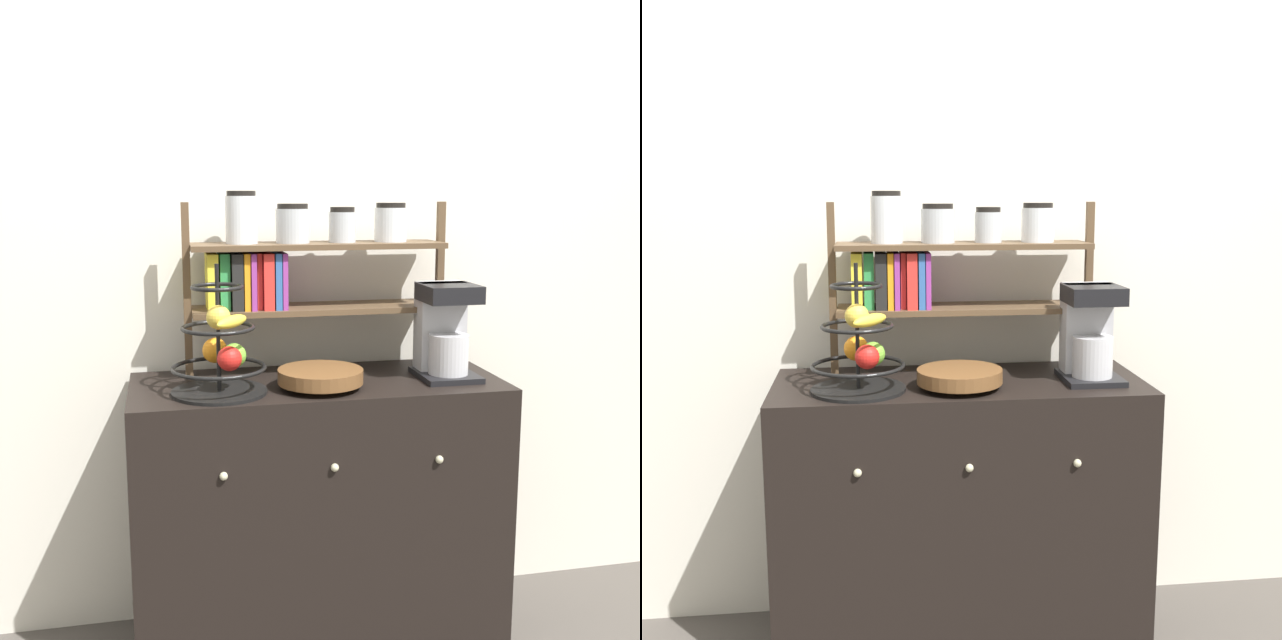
{
  "view_description": "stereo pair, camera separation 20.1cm",
  "coord_description": "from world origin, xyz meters",
  "views": [
    {
      "loc": [
        -0.47,
        -2.0,
        1.47
      ],
      "look_at": [
        0.01,
        0.24,
        1.08
      ],
      "focal_mm": 42.0,
      "sensor_mm": 36.0,
      "label": 1
    },
    {
      "loc": [
        -0.27,
        -2.03,
        1.47
      ],
      "look_at": [
        0.01,
        0.24,
        1.08
      ],
      "focal_mm": 42.0,
      "sensor_mm": 36.0,
      "label": 2
    }
  ],
  "objects": [
    {
      "name": "wall_back",
      "position": [
        0.0,
        0.52,
        1.3
      ],
      "size": [
        7.0,
        0.05,
        2.6
      ],
      "primitive_type": "cube",
      "color": "silver",
      "rests_on": "ground_plane"
    },
    {
      "name": "coffee_maker",
      "position": [
        0.41,
        0.21,
        1.04
      ],
      "size": [
        0.18,
        0.21,
        0.3
      ],
      "color": "black",
      "rests_on": "sideboard"
    },
    {
      "name": "fruit_stand",
      "position": [
        -0.31,
        0.15,
        1.01
      ],
      "size": [
        0.28,
        0.28,
        0.38
      ],
      "color": "black",
      "rests_on": "sideboard"
    },
    {
      "name": "wooden_bowl",
      "position": [
        -0.01,
        0.15,
        0.93
      ],
      "size": [
        0.26,
        0.26,
        0.06
      ],
      "color": "brown",
      "rests_on": "sideboard"
    },
    {
      "name": "shelf_hutch",
      "position": [
        -0.05,
        0.36,
        1.25
      ],
      "size": [
        0.86,
        0.2,
        0.59
      ],
      "color": "brown",
      "rests_on": "sideboard"
    },
    {
      "name": "sideboard",
      "position": [
        0.0,
        0.24,
        0.44
      ],
      "size": [
        1.16,
        0.49,
        0.89
      ],
      "color": "black",
      "rests_on": "ground_plane"
    }
  ]
}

